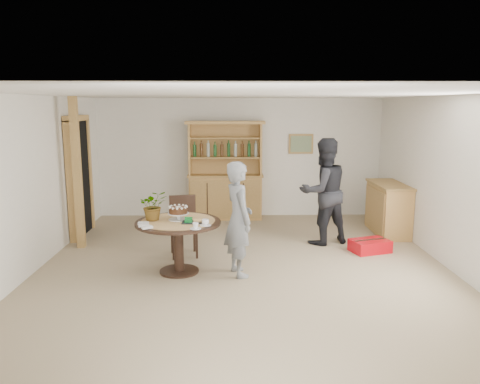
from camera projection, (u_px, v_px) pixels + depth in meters
name	position (u px, v px, depth m)	size (l,w,h in m)	color
ground	(244.00, 271.00, 6.75)	(7.00, 7.00, 0.00)	tan
room_shell	(244.00, 151.00, 6.44)	(6.04, 7.04, 2.52)	white
doorway	(79.00, 175.00, 8.46)	(0.13, 1.10, 2.18)	black
pine_post	(77.00, 174.00, 7.65)	(0.12, 0.12, 2.50)	tan
hutch	(226.00, 186.00, 9.80)	(1.62, 0.54, 2.04)	tan
sideboard	(388.00, 208.00, 8.67)	(0.54, 1.26, 0.94)	tan
dining_table	(178.00, 231.00, 6.60)	(1.20, 1.20, 0.76)	black
dining_chair	(183.00, 222.00, 7.42)	(0.49, 0.49, 0.95)	black
birthday_cake	(178.00, 211.00, 6.59)	(0.30, 0.30, 0.20)	white
flower_vase	(153.00, 205.00, 6.57)	(0.38, 0.33, 0.42)	#3F7233
gift_tray	(193.00, 221.00, 6.44)	(0.30, 0.20, 0.08)	black
coffee_cup_a	(205.00, 223.00, 6.29)	(0.15, 0.15, 0.09)	white
coffee_cup_b	(196.00, 226.00, 6.12)	(0.15, 0.15, 0.08)	white
napkins	(145.00, 225.00, 6.25)	(0.24, 0.33, 0.03)	white
teen_boy	(239.00, 219.00, 6.47)	(0.59, 0.39, 1.61)	slate
adult_person	(323.00, 191.00, 7.96)	(0.88, 0.69, 1.82)	black
red_suitcase	(370.00, 246.00, 7.62)	(0.69, 0.56, 0.21)	red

